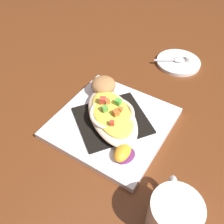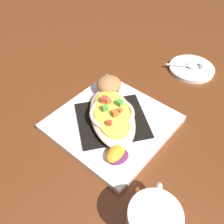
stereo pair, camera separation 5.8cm
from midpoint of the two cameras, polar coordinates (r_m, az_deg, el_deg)
The scene contains 9 objects.
ground_plane at distance 0.61m, azimuth 2.70°, elevation -3.11°, with size 2.60×2.60×0.00m, color #5D2E15.
square_plate at distance 0.60m, azimuth 2.73°, elevation -2.62°, with size 0.26×0.26×0.02m, color white.
folded_napkin at distance 0.60m, azimuth 2.76°, elevation -1.99°, with size 0.15×0.16×0.00m, color black.
gratin_dish at distance 0.58m, azimuth 2.83°, elevation -0.72°, with size 0.20×0.22×0.04m.
muffin at distance 0.65m, azimuth 1.84°, elevation 5.87°, with size 0.06×0.06×0.05m.
orange_garnish at distance 0.53m, azimuth 4.15°, elevation -9.58°, with size 0.06×0.05×0.02m.
creamer_saucer at distance 0.82m, azimuth 19.67°, elevation 9.23°, with size 0.14×0.14×0.01m, color white.
spoon at distance 0.81m, azimuth 19.53°, elevation 9.86°, with size 0.07×0.09×0.01m.
creamer_cup_0 at distance 0.82m, azimuth 21.99°, elevation 9.71°, with size 0.02×0.02×0.02m, color silver.
Camera 2 is at (0.30, 0.26, 0.46)m, focal length 40.07 mm.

